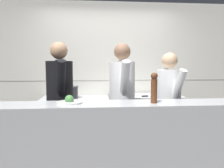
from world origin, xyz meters
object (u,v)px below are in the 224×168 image
plated_dish_main (69,101)px  chef_sous (122,99)px  chef_head_cook (60,100)px  mixing_bowl_steel (129,93)px  pepper_mill (154,87)px  oven_range (75,123)px  chefs_knife (151,96)px  chef_line (169,104)px  stock_pot (68,92)px

plated_dish_main → chef_sous: 0.93m
chef_head_cook → mixing_bowl_steel: bearing=19.7°
pepper_mill → chef_head_cook: size_ratio=0.19×
mixing_bowl_steel → chef_head_cook: size_ratio=0.17×
oven_range → chefs_knife: size_ratio=2.91×
oven_range → mixing_bowl_steel: bearing=-1.4°
chef_line → pepper_mill: bearing=-136.3°
chef_line → oven_range: bearing=136.2°
chefs_knife → pepper_mill: (-0.31, -1.27, 0.29)m
chef_sous → pepper_mill: bearing=-71.3°
mixing_bowl_steel → chefs_knife: 0.36m
pepper_mill → chef_line: size_ratio=0.21×
chef_head_cook → stock_pot: bearing=74.5°
stock_pot → chefs_knife: 1.40m
oven_range → chef_line: (1.36, -0.77, 0.46)m
mixing_bowl_steel → plated_dish_main: (-0.89, -1.32, 0.09)m
plated_dish_main → chef_sous: chef_sous is taller
oven_range → pepper_mill: size_ratio=3.42×
chef_head_cook → plated_dish_main: bearing=-86.2°
pepper_mill → chef_head_cook: (-1.11, 0.69, -0.23)m
chef_line → plated_dish_main: bearing=-170.7°
oven_range → chefs_knife: 1.37m
chef_head_cook → chefs_knife: bearing=8.8°
oven_range → stock_pot: stock_pot is taller
oven_range → pepper_mill: bearing=-55.7°
plated_dish_main → chef_sous: bearing=44.0°
oven_range → mixing_bowl_steel: mixing_bowl_steel is taller
chefs_knife → chef_line: chef_line is taller
oven_range → chef_sous: (0.71, -0.71, 0.53)m
pepper_mill → oven_range: bearing=124.3°
plated_dish_main → pepper_mill: (0.92, -0.07, 0.15)m
chefs_knife → chef_line: 0.63m
chef_head_cook → chef_line: chef_head_cook is taller
stock_pot → plated_dish_main: plated_dish_main is taller
stock_pot → plated_dish_main: size_ratio=1.29×
oven_range → pepper_mill: pepper_mill is taller
mixing_bowl_steel → chef_head_cook: chef_head_cook is taller
chefs_knife → pepper_mill: pepper_mill is taller
chef_head_cook → chef_line: 1.51m
chefs_knife → pepper_mill: size_ratio=1.17×
mixing_bowl_steel → plated_dish_main: bearing=-123.8°
pepper_mill → chef_line: chef_line is taller
oven_range → stock_pot: size_ratio=3.21×
mixing_bowl_steel → chef_sous: (-0.22, -0.68, 0.01)m
pepper_mill → chef_line: bearing=58.1°
oven_range → chef_line: bearing=-29.5°
mixing_bowl_steel → chefs_knife: (0.34, -0.12, -0.04)m
chefs_knife → chef_head_cook: 1.53m
oven_range → plated_dish_main: (0.05, -1.35, 0.61)m
chefs_knife → chef_head_cook: (-1.42, -0.57, 0.06)m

